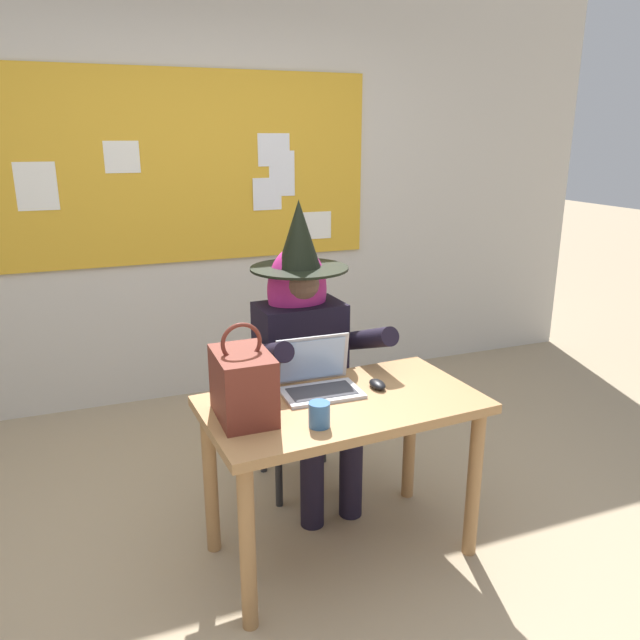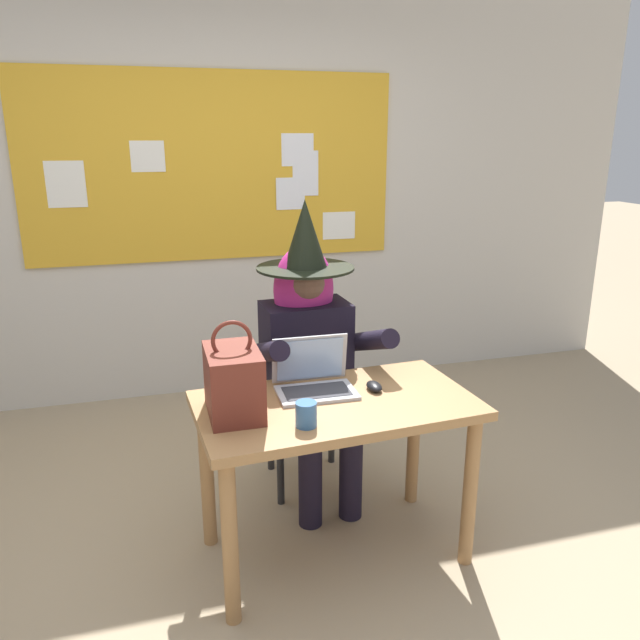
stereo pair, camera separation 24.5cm
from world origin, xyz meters
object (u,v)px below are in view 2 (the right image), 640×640
(handbag, at_px, (234,381))
(coffee_mug, at_px, (306,414))
(desk_main, at_px, (336,426))
(person_costumed, at_px, (309,340))
(chair_at_desk, at_px, (304,387))
(computer_mouse, at_px, (374,386))
(laptop, at_px, (314,379))

(handbag, bearing_deg, coffee_mug, -36.77)
(desk_main, relative_size, coffee_mug, 12.24)
(desk_main, bearing_deg, coffee_mug, -133.12)
(person_costumed, distance_m, coffee_mug, 0.76)
(chair_at_desk, bearing_deg, desk_main, 0.04)
(desk_main, relative_size, chair_at_desk, 1.29)
(person_costumed, relative_size, computer_mouse, 14.13)
(coffee_mug, bearing_deg, person_costumed, 74.24)
(desk_main, distance_m, handbag, 0.48)
(desk_main, relative_size, person_costumed, 0.79)
(chair_at_desk, relative_size, person_costumed, 0.61)
(handbag, relative_size, coffee_mug, 3.98)
(chair_at_desk, bearing_deg, coffee_mug, -10.66)
(chair_at_desk, xyz_separation_m, handbag, (-0.45, -0.67, 0.35))
(person_costumed, bearing_deg, laptop, -15.18)
(laptop, bearing_deg, chair_at_desk, 81.52)
(desk_main, bearing_deg, handbag, -179.23)
(person_costumed, height_order, handbag, person_costumed)
(handbag, bearing_deg, computer_mouse, 6.46)
(chair_at_desk, distance_m, person_costumed, 0.32)
(desk_main, xyz_separation_m, chair_at_desk, (0.04, 0.67, -0.10))
(handbag, height_order, coffee_mug, handbag)
(laptop, bearing_deg, coffee_mug, -108.82)
(laptop, relative_size, computer_mouse, 3.18)
(computer_mouse, relative_size, handbag, 0.28)
(chair_at_desk, relative_size, computer_mouse, 8.65)
(desk_main, bearing_deg, person_costumed, 86.48)
(chair_at_desk, distance_m, coffee_mug, 0.92)
(laptop, xyz_separation_m, computer_mouse, (0.25, -0.07, -0.03))
(desk_main, bearing_deg, laptop, 113.85)
(computer_mouse, distance_m, coffee_mug, 0.44)
(laptop, xyz_separation_m, coffee_mug, (-0.12, -0.31, -0.00))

